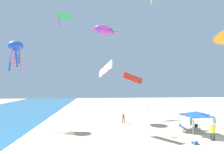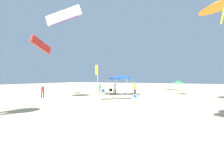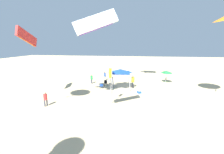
{
  "view_description": "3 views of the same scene",
  "coord_description": "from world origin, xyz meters",
  "px_view_note": "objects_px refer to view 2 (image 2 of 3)",
  "views": [
    {
      "loc": [
        -18.86,
        13.12,
        6.36
      ],
      "look_at": [
        0.26,
        11.42,
        7.19
      ],
      "focal_mm": 27.22,
      "sensor_mm": 36.0,
      "label": 1
    },
    {
      "loc": [
        -8.41,
        23.1,
        2.52
      ],
      "look_at": [
        2.38,
        2.0,
        2.71
      ],
      "focal_mm": 25.93,
      "sensor_mm": 36.0,
      "label": 2
    },
    {
      "loc": [
        -0.67,
        23.35,
        6.76
      ],
      "look_at": [
        2.48,
        2.31,
        2.09
      ],
      "focal_mm": 24.56,
      "sensor_mm": 36.0,
      "label": 3
    }
  ],
  "objects_px": {
    "person_near_umbrella": "(135,88)",
    "person_by_tent": "(100,87)",
    "canopy_tent": "(121,77)",
    "folding_chair_right_of_tent": "(111,91)",
    "beach_umbrella": "(178,82)",
    "kite_parafoil_white": "(64,16)",
    "person_far_stroller": "(115,87)",
    "kite_delta_orange": "(217,5)",
    "banner_flag": "(97,78)",
    "folding_chair_near_cooler": "(103,91)",
    "person_kite_handler": "(43,91)",
    "cooler_box": "(135,96)",
    "kite_parafoil_red": "(41,45)",
    "person_watching_sky": "(115,88)"
  },
  "relations": [
    {
      "from": "folding_chair_near_cooler",
      "to": "person_near_umbrella",
      "type": "bearing_deg",
      "value": 175.19
    },
    {
      "from": "cooler_box",
      "to": "kite_delta_orange",
      "type": "distance_m",
      "value": 13.11
    },
    {
      "from": "banner_flag",
      "to": "kite_parafoil_red",
      "type": "height_order",
      "value": "kite_parafoil_red"
    },
    {
      "from": "folding_chair_near_cooler",
      "to": "person_kite_handler",
      "type": "height_order",
      "value": "person_kite_handler"
    },
    {
      "from": "person_by_tent",
      "to": "person_kite_handler",
      "type": "relative_size",
      "value": 0.98
    },
    {
      "from": "beach_umbrella",
      "to": "folding_chair_right_of_tent",
      "type": "bearing_deg",
      "value": 17.22
    },
    {
      "from": "person_far_stroller",
      "to": "folding_chair_right_of_tent",
      "type": "bearing_deg",
      "value": -83.72
    },
    {
      "from": "banner_flag",
      "to": "person_far_stroller",
      "type": "relative_size",
      "value": 2.51
    },
    {
      "from": "folding_chair_right_of_tent",
      "to": "person_kite_handler",
      "type": "relative_size",
      "value": 0.51
    },
    {
      "from": "kite_parafoil_red",
      "to": "person_by_tent",
      "type": "bearing_deg",
      "value": -38.74
    },
    {
      "from": "person_far_stroller",
      "to": "canopy_tent",
      "type": "bearing_deg",
      "value": -62.34
    },
    {
      "from": "person_near_umbrella",
      "to": "beach_umbrella",
      "type": "bearing_deg",
      "value": -58.91
    },
    {
      "from": "folding_chair_right_of_tent",
      "to": "banner_flag",
      "type": "relative_size",
      "value": 0.2
    },
    {
      "from": "banner_flag",
      "to": "person_far_stroller",
      "type": "height_order",
      "value": "banner_flag"
    },
    {
      "from": "canopy_tent",
      "to": "folding_chair_right_of_tent",
      "type": "height_order",
      "value": "canopy_tent"
    },
    {
      "from": "canopy_tent",
      "to": "kite_parafoil_red",
      "type": "distance_m",
      "value": 12.85
    },
    {
      "from": "folding_chair_right_of_tent",
      "to": "kite_parafoil_red",
      "type": "distance_m",
      "value": 12.76
    },
    {
      "from": "person_near_umbrella",
      "to": "person_kite_handler",
      "type": "bearing_deg",
      "value": 130.86
    },
    {
      "from": "kite_parafoil_red",
      "to": "cooler_box",
      "type": "bearing_deg",
      "value": -79.3
    },
    {
      "from": "canopy_tent",
      "to": "kite_parafoil_red",
      "type": "height_order",
      "value": "kite_parafoil_red"
    },
    {
      "from": "folding_chair_near_cooler",
      "to": "person_by_tent",
      "type": "bearing_deg",
      "value": -70.44
    },
    {
      "from": "canopy_tent",
      "to": "folding_chair_right_of_tent",
      "type": "distance_m",
      "value": 3.65
    },
    {
      "from": "person_near_umbrella",
      "to": "person_by_tent",
      "type": "bearing_deg",
      "value": 75.84
    },
    {
      "from": "person_by_tent",
      "to": "person_far_stroller",
      "type": "bearing_deg",
      "value": -66.68
    },
    {
      "from": "person_kite_handler",
      "to": "kite_delta_orange",
      "type": "bearing_deg",
      "value": -55.02
    },
    {
      "from": "folding_chair_right_of_tent",
      "to": "person_far_stroller",
      "type": "xyz_separation_m",
      "value": [
        0.82,
        -3.42,
        0.5
      ]
    },
    {
      "from": "folding_chair_near_cooler",
      "to": "kite_delta_orange",
      "type": "height_order",
      "value": "kite_delta_orange"
    },
    {
      "from": "canopy_tent",
      "to": "person_far_stroller",
      "type": "distance_m",
      "value": 6.12
    },
    {
      "from": "person_far_stroller",
      "to": "person_near_umbrella",
      "type": "distance_m",
      "value": 6.64
    },
    {
      "from": "cooler_box",
      "to": "kite_parafoil_white",
      "type": "distance_m",
      "value": 12.81
    },
    {
      "from": "banner_flag",
      "to": "person_near_umbrella",
      "type": "relative_size",
      "value": 2.18
    },
    {
      "from": "person_watching_sky",
      "to": "kite_parafoil_white",
      "type": "relative_size",
      "value": 0.52
    },
    {
      "from": "kite_parafoil_white",
      "to": "person_near_umbrella",
      "type": "bearing_deg",
      "value": -129.21
    },
    {
      "from": "cooler_box",
      "to": "beach_umbrella",
      "type": "bearing_deg",
      "value": -126.33
    },
    {
      "from": "beach_umbrella",
      "to": "kite_parafoil_white",
      "type": "bearing_deg",
      "value": 62.05
    },
    {
      "from": "person_near_umbrella",
      "to": "person_kite_handler",
      "type": "relative_size",
      "value": 1.19
    },
    {
      "from": "folding_chair_near_cooler",
      "to": "kite_parafoil_white",
      "type": "distance_m",
      "value": 13.39
    },
    {
      "from": "person_far_stroller",
      "to": "person_near_umbrella",
      "type": "height_order",
      "value": "person_near_umbrella"
    },
    {
      "from": "kite_delta_orange",
      "to": "person_watching_sky",
      "type": "bearing_deg",
      "value": 53.86
    },
    {
      "from": "folding_chair_near_cooler",
      "to": "person_watching_sky",
      "type": "bearing_deg",
      "value": -171.19
    },
    {
      "from": "beach_umbrella",
      "to": "person_near_umbrella",
      "type": "height_order",
      "value": "beach_umbrella"
    },
    {
      "from": "folding_chair_near_cooler",
      "to": "folding_chair_right_of_tent",
      "type": "bearing_deg",
      "value": -118.8
    },
    {
      "from": "cooler_box",
      "to": "person_watching_sky",
      "type": "xyz_separation_m",
      "value": [
        4.1,
        -2.28,
        0.78
      ]
    },
    {
      "from": "cooler_box",
      "to": "kite_delta_orange",
      "type": "bearing_deg",
      "value": 166.09
    },
    {
      "from": "person_far_stroller",
      "to": "kite_delta_orange",
      "type": "xyz_separation_m",
      "value": [
        -15.13,
        8.98,
        8.56
      ]
    },
    {
      "from": "kite_parafoil_red",
      "to": "kite_parafoil_white",
      "type": "distance_m",
      "value": 11.13
    },
    {
      "from": "kite_parafoil_red",
      "to": "kite_parafoil_white",
      "type": "height_order",
      "value": "kite_parafoil_white"
    },
    {
      "from": "folding_chair_near_cooler",
      "to": "person_far_stroller",
      "type": "height_order",
      "value": "person_far_stroller"
    },
    {
      "from": "folding_chair_near_cooler",
      "to": "kite_parafoil_red",
      "type": "relative_size",
      "value": 0.21
    },
    {
      "from": "person_near_umbrella",
      "to": "kite_delta_orange",
      "type": "relative_size",
      "value": 0.46
    }
  ]
}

